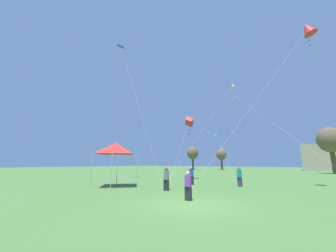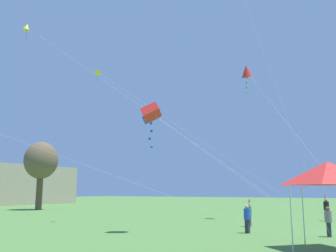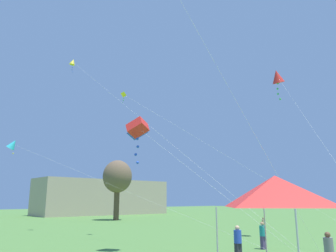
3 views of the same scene
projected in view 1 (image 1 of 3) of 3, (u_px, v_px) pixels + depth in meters
name	position (u px, v px, depth m)	size (l,w,h in m)	color
ground_plane	(191.00, 204.00, 8.84)	(220.00, 220.00, 0.00)	#4C7A38
tree_far_right	(221.00, 155.00, 60.39)	(3.27, 3.27, 6.60)	brown
tree_far_centre	(330.00, 140.00, 35.66)	(4.34, 4.34, 8.75)	brown
tree_near_right	(193.00, 153.00, 57.23)	(3.49, 3.49, 7.04)	brown
festival_tent	(116.00, 148.00, 16.06)	(2.96, 2.96, 3.65)	#B7B7BC
person_grey_shirt	(166.00, 178.00, 13.32)	(0.38, 0.38, 1.59)	#282833
person_teal_shirt	(239.00, 176.00, 15.60)	(0.38, 0.38, 1.84)	#473860
person_purple_shirt	(188.00, 185.00, 9.76)	(0.35, 0.35, 1.47)	#282833
person_blue_shirt	(191.00, 175.00, 16.98)	(0.38, 0.38, 1.63)	#282833
kite_red_box_0	(189.00, 122.00, 23.71)	(3.69, 9.60, 7.75)	silver
kite_yellow_delta_1	(237.00, 98.00, 27.64)	(10.75, 15.30, 12.15)	silver
kite_yellow_diamond_2	(233.00, 85.00, 35.52)	(1.41, 23.60, 16.91)	silver
kite_red_diamond_3	(308.00, 29.00, 15.81)	(7.70, 9.89, 13.80)	silver
kite_blue_delta_4	(121.00, 47.00, 25.12)	(10.51, 4.04, 17.63)	silver
kite_cyan_diamond_5	(217.00, 134.00, 37.76)	(9.93, 20.52, 8.42)	silver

